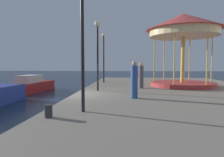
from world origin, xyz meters
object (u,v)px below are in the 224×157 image
lamp_post_mid_promenade (98,43)px  person_by_the_water (134,81)px  carousel (183,32)px  bollard_north (48,111)px  motorboat_red (31,85)px  person_far_corner (141,76)px  lamp_post_near_edge (82,28)px  lamp_post_far_end (104,49)px

lamp_post_mid_promenade → person_by_the_water: bearing=-49.6°
carousel → person_by_the_water: (-3.79, -5.56, -3.14)m
lamp_post_mid_promenade → bollard_north: size_ratio=10.68×
motorboat_red → person_by_the_water: size_ratio=2.78×
lamp_post_mid_promenade → person_far_corner: 3.80m
motorboat_red → person_far_corner: size_ratio=2.86×
lamp_post_mid_promenade → person_far_corner: bearing=28.9°
carousel → bollard_north: carousel is taller
lamp_post_mid_promenade → person_by_the_water: size_ratio=2.37×
lamp_post_near_edge → person_by_the_water: bearing=56.9°
lamp_post_far_end → bollard_north: (-0.33, -11.62, -2.80)m
lamp_post_near_edge → bollard_north: bearing=-137.5°
lamp_post_near_edge → bollard_north: (-0.90, -0.82, -2.66)m
person_by_the_water → lamp_post_mid_promenade: bearing=130.4°
lamp_post_mid_promenade → person_far_corner: size_ratio=2.44×
lamp_post_far_end → lamp_post_mid_promenade: bearing=-87.1°
person_by_the_water → person_far_corner: person_by_the_water is taller
motorboat_red → lamp_post_near_edge: 12.70m
lamp_post_far_end → person_by_the_water: (2.43, -7.94, -2.15)m
lamp_post_mid_promenade → person_by_the_water: 3.93m
person_far_corner → lamp_post_far_end: bearing=128.2°
lamp_post_far_end → person_by_the_water: size_ratio=2.43×
motorboat_red → lamp_post_mid_promenade: size_ratio=1.17×
motorboat_red → lamp_post_mid_promenade: (6.69, -4.75, 3.16)m
lamp_post_far_end → bollard_north: size_ratio=10.98×
carousel → person_far_corner: bearing=-154.9°
lamp_post_near_edge → lamp_post_far_end: lamp_post_far_end is taller
lamp_post_mid_promenade → lamp_post_near_edge: bearing=-86.8°
carousel → lamp_post_mid_promenade: 6.76m
carousel → motorboat_red: bearing=172.2°
lamp_post_mid_promenade → lamp_post_far_end: (-0.27, 5.40, 0.07)m
lamp_post_near_edge → lamp_post_mid_promenade: size_ratio=0.97×
person_by_the_water → lamp_post_near_edge: bearing=-123.1°
lamp_post_mid_promenade → carousel: bearing=26.9°
carousel → person_by_the_water: bearing=-124.3°
carousel → person_far_corner: (-3.18, -1.49, -3.17)m
lamp_post_near_edge → person_far_corner: (2.47, 6.93, -2.04)m
person_far_corner → carousel: bearing=25.1°
person_by_the_water → carousel: bearing=55.7°
lamp_post_near_edge → person_far_corner: size_ratio=2.37×
lamp_post_far_end → person_far_corner: (3.04, -3.86, -2.18)m
motorboat_red → lamp_post_mid_promenade: bearing=-35.4°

